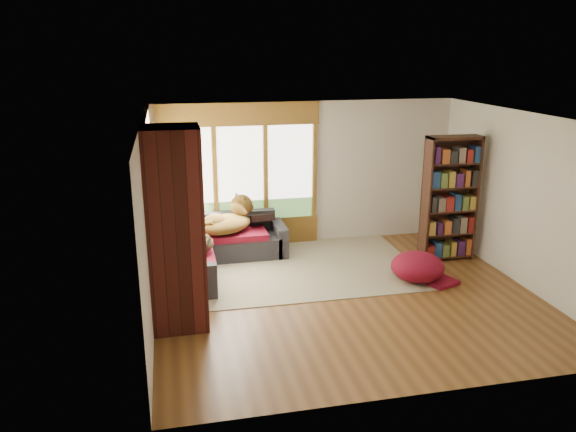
{
  "coord_description": "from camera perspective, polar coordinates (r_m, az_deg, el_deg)",
  "views": [
    {
      "loc": [
        -2.44,
        -7.19,
        3.5
      ],
      "look_at": [
        -0.64,
        1.08,
        0.95
      ],
      "focal_mm": 35.0,
      "sensor_mm": 36.0,
      "label": 1
    }
  ],
  "objects": [
    {
      "name": "brick_chimney",
      "position": [
        7.19,
        -11.34,
        -1.4
      ],
      "size": [
        0.7,
        0.7,
        2.6
      ],
      "primitive_type": "cube",
      "color": "#471914",
      "rests_on": "ground"
    },
    {
      "name": "windows_back",
      "position": [
        9.98,
        -4.83,
        4.26
      ],
      "size": [
        2.82,
        0.1,
        1.9
      ],
      "color": "brown",
      "rests_on": "wall_back"
    },
    {
      "name": "roller_blind",
      "position": [
        9.39,
        -13.62,
        5.55
      ],
      "size": [
        0.03,
        0.72,
        0.9
      ],
      "primitive_type": "cube",
      "color": "#7A9D60",
      "rests_on": "wall_left"
    },
    {
      "name": "throw_pillows",
      "position": [
        9.46,
        -8.54,
        -0.27
      ],
      "size": [
        1.98,
        1.68,
        0.45
      ],
      "color": "black",
      "rests_on": "sectional_sofa"
    },
    {
      "name": "area_rug",
      "position": [
        9.41,
        1.45,
        -5.04
      ],
      "size": [
        3.68,
        2.82,
        0.01
      ],
      "primitive_type": "cube",
      "rotation": [
        0.0,
        0.0,
        -0.0
      ],
      "color": "beige",
      "rests_on": "ground"
    },
    {
      "name": "windows_left",
      "position": [
        8.67,
        -13.71,
        1.92
      ],
      "size": [
        0.1,
        2.62,
        1.9
      ],
      "color": "brown",
      "rests_on": "wall_left"
    },
    {
      "name": "dog_tan",
      "position": [
        9.52,
        -5.99,
        0.25
      ],
      "size": [
        1.11,
        0.97,
        0.54
      ],
      "rotation": [
        0.0,
        0.0,
        0.48
      ],
      "color": "brown",
      "rests_on": "sectional_sofa"
    },
    {
      "name": "dog_brindle",
      "position": [
        8.84,
        -9.71,
        -1.53
      ],
      "size": [
        0.8,
        0.92,
        0.45
      ],
      "rotation": [
        0.0,
        0.0,
        2.03
      ],
      "color": "black",
      "rests_on": "sectional_sofa"
    },
    {
      "name": "wall_right",
      "position": [
        9.14,
        22.84,
        1.49
      ],
      "size": [
        0.04,
        5.0,
        2.6
      ],
      "primitive_type": "cube",
      "color": "silver",
      "rests_on": "ground"
    },
    {
      "name": "ceiling",
      "position": [
        7.65,
        6.54,
        9.9
      ],
      "size": [
        5.5,
        5.5,
        0.0
      ],
      "primitive_type": "plane",
      "color": "white"
    },
    {
      "name": "wall_back",
      "position": [
        10.23,
        1.85,
        4.34
      ],
      "size": [
        5.5,
        0.04,
        2.6
      ],
      "primitive_type": "cube",
      "color": "silver",
      "rests_on": "ground"
    },
    {
      "name": "pouf",
      "position": [
        9.0,
        13.03,
        -4.96
      ],
      "size": [
        0.9,
        0.9,
        0.45
      ],
      "primitive_type": "ellipsoid",
      "rotation": [
        0.0,
        0.0,
        -0.09
      ],
      "color": "maroon",
      "rests_on": "area_rug"
    },
    {
      "name": "sectional_sofa",
      "position": [
        9.46,
        -8.59,
        -3.19
      ],
      "size": [
        2.2,
        2.2,
        0.8
      ],
      "rotation": [
        0.0,
        0.0,
        -0.04
      ],
      "color": "#24242B",
      "rests_on": "ground"
    },
    {
      "name": "bookshelf",
      "position": [
        9.78,
        16.12,
        1.66
      ],
      "size": [
        0.91,
        0.3,
        2.12
      ],
      "color": "#3B1E13",
      "rests_on": "ground"
    },
    {
      "name": "wall_left",
      "position": [
        7.53,
        -14.07,
        -0.75
      ],
      "size": [
        0.04,
        5.0,
        2.6
      ],
      "primitive_type": "cube",
      "color": "silver",
      "rests_on": "ground"
    },
    {
      "name": "wall_front",
      "position": [
        5.73,
        14.11,
        -6.36
      ],
      "size": [
        5.5,
        0.04,
        2.6
      ],
      "primitive_type": "cube",
      "color": "silver",
      "rests_on": "ground"
    },
    {
      "name": "floor",
      "position": [
        8.36,
        5.95,
        -8.08
      ],
      "size": [
        5.5,
        5.5,
        0.0
      ],
      "primitive_type": "plane",
      "color": "brown",
      "rests_on": "ground"
    }
  ]
}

